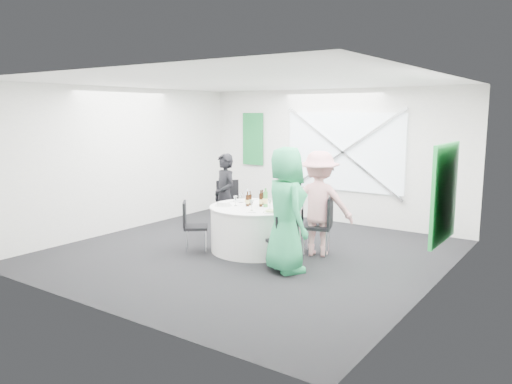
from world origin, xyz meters
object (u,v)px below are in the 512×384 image
Objects in this scene: chair_front_right at (284,238)px; person_woman_green at (286,210)px; chair_back at (282,212)px; person_man_back_left at (225,196)px; chair_back_left at (230,203)px; person_man_back at (288,195)px; chair_front_left at (191,223)px; chair_back_right at (323,221)px; person_woman_pink at (319,204)px; clear_water_bottle at (247,199)px; green_water_bottle at (266,200)px; banquet_table at (256,228)px.

chair_front_right is 0.45× the size of person_woman_green.
chair_back is 1.11m from person_man_back_left.
person_man_back reaches higher than chair_back_left.
chair_back is at bearing -62.99° from chair_front_left.
person_woman_pink is at bearing -102.18° from chair_back_right.
person_woman_green is 6.54× the size of clear_water_bottle.
person_man_back reaches higher than green_water_bottle.
chair_front_left is 0.50× the size of person_woman_pink.
green_water_bottle is at bearing -85.19° from chair_back_left.
chair_back_right is 2.08m from person_man_back_left.
green_water_bottle is 1.12× the size of clear_water_bottle.
person_woman_pink is 6.08× the size of clear_water_bottle.
chair_front_left is (-1.79, -0.05, 0.01)m from chair_front_right.
chair_back_left is at bearing 126.94° from person_man_back_left.
chair_back_left is 1.40m from green_water_bottle.
banquet_table is 0.52m from clear_water_bottle.
banquet_table is 1.32m from person_woman_green.
chair_back_left is at bearing -164.94° from chair_back.
chair_front_right is at bearing 67.87° from person_woman_pink.
chair_back_right is 1.09m from person_woman_green.
person_woman_green is 1.34m from clear_water_bottle.
chair_back_left is 1.21× the size of chair_front_left.
clear_water_bottle is at bearing -84.11° from chair_front_left.
clear_water_bottle is at bearing -173.01° from green_water_bottle.
chair_back_right is 0.29m from person_woman_pink.
person_man_back_left is at bearing -57.94° from person_man_back.
chair_front_right is 1.34m from clear_water_bottle.
person_man_back is at bearing -53.67° from person_woman_pink.
chair_front_left is 1.94m from person_man_back.
person_woman_pink is 1.03m from person_woman_green.
green_water_bottle is at bearing 9.82° from person_man_back.
chair_back_left is at bearing -30.36° from chair_front_left.
green_water_bottle is at bearing -6.45° from person_woman_green.
chair_back_left reaches higher than chair_back_right.
chair_back_right is (1.17, -0.65, 0.09)m from chair_back.
chair_back_left is 2.39m from chair_front_right.
person_man_back is 1.98m from person_woman_green.
chair_back is 1.03m from chair_back_left.
person_man_back_left reaches higher than chair_back.
chair_back_left is at bearing 143.37° from clear_water_bottle.
green_water_bottle is at bearing -88.30° from chair_back_right.
person_man_back is 5.07× the size of green_water_bottle.
chair_front_right is 1.06m from person_woman_pink.
green_water_bottle is (-0.90, -0.33, 0.31)m from chair_back_right.
person_man_back_left is (-1.95, 1.05, 0.30)m from chair_front_right.
clear_water_bottle is at bearing -91.84° from chair_back_right.
clear_water_bottle is at bearing -99.65° from chair_back.
person_man_back_left is 2.00m from person_woman_pink.
chair_back_right reaches higher than banquet_table.
person_woman_green reaches higher than chair_front_right.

